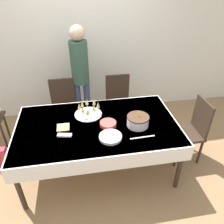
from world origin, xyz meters
TOP-DOWN VIEW (x-y plane):
  - ground_plane at (0.00, 0.00)m, footprint 12.00×12.00m
  - wall_back at (0.00, 1.60)m, footprint 8.00×0.05m
  - dining_table at (0.00, 0.00)m, footprint 2.05×1.19m
  - dining_chair_far_left at (-0.46, 0.92)m, footprint 0.43×0.43m
  - dining_chair_far_right at (0.46, 0.92)m, footprint 0.43×0.43m
  - dining_chair_right_end at (1.34, 0.00)m, footprint 0.42×0.42m
  - birthday_cake at (0.50, -0.11)m, footprint 0.28×0.28m
  - champagne_tray at (-0.09, 0.25)m, footprint 0.37×0.37m
  - plate_stack_main at (0.12, -0.29)m, footprint 0.27×0.27m
  - plate_stack_dessert at (0.13, -0.05)m, footprint 0.21×0.21m
  - cake_knife at (0.50, -0.34)m, footprint 0.30×0.03m
  - fork_pile at (-0.40, -0.16)m, footprint 0.18×0.09m
  - napkin_pile at (-0.43, -0.00)m, footprint 0.15×0.15m
  - person_standing at (-0.14, 1.09)m, footprint 0.28×0.28m
  - gift_bag at (-1.38, 0.26)m, footprint 0.18×0.11m

SIDE VIEW (x-z plane):
  - ground_plane at x=0.00m, z-range 0.00..0.00m
  - gift_bag at x=-1.38m, z-range 0.00..0.30m
  - dining_chair_far_left at x=-0.46m, z-range 0.05..1.00m
  - dining_chair_far_right at x=0.46m, z-range 0.05..1.00m
  - dining_chair_right_end at x=1.34m, z-range 0.05..1.00m
  - dining_table at x=0.00m, z-range 0.28..1.03m
  - cake_knife at x=0.50m, z-range 0.75..0.76m
  - napkin_pile at x=-0.43m, z-range 0.75..0.77m
  - fork_pile at x=-0.40m, z-range 0.75..0.77m
  - plate_stack_main at x=0.12m, z-range 0.75..0.79m
  - plate_stack_dessert at x=0.13m, z-range 0.75..0.80m
  - birthday_cake at x=0.50m, z-range 0.72..0.93m
  - champagne_tray at x=-0.09m, z-range 0.75..0.93m
  - person_standing at x=-0.14m, z-range 0.19..1.93m
  - wall_back at x=0.00m, z-range 0.00..2.70m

